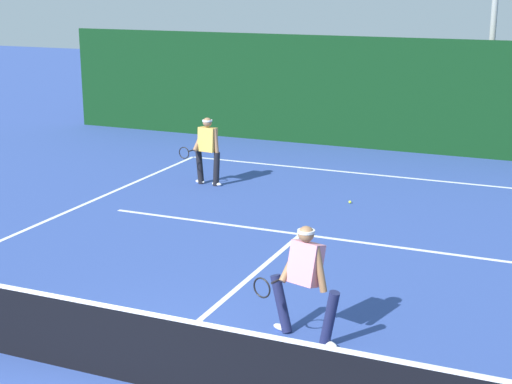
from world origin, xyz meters
TOP-DOWN VIEW (x-y plane):
  - ground_plane at (0.00, 0.00)m, footprint 80.00×80.00m
  - court_line_baseline_far at (0.00, 11.67)m, footprint 10.38×0.10m
  - court_line_service at (0.00, 6.35)m, footprint 8.46×0.10m
  - court_line_centre at (0.00, 3.20)m, footprint 0.10×6.40m
  - tennis_net at (0.00, 0.00)m, footprint 11.38×0.09m
  - player_near at (1.62, 2.02)m, footprint 1.16×0.86m
  - player_far at (-3.43, 9.09)m, footprint 0.88×0.87m
  - tennis_ball at (0.26, 8.86)m, footprint 0.07×0.07m
  - back_fence_windscreen at (0.00, 14.77)m, footprint 22.08×0.12m

SIDE VIEW (x-z plane):
  - ground_plane at x=0.00m, z-range 0.00..0.00m
  - court_line_baseline_far at x=0.00m, z-range 0.00..0.01m
  - court_line_service at x=0.00m, z-range 0.00..0.01m
  - court_line_centre at x=0.00m, z-range 0.00..0.01m
  - tennis_ball at x=0.26m, z-range 0.00..0.07m
  - tennis_net at x=0.00m, z-range -0.01..1.05m
  - player_near at x=1.62m, z-range 0.08..1.74m
  - player_far at x=-3.43m, z-range 0.08..1.75m
  - back_fence_windscreen at x=0.00m, z-range 0.00..3.28m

